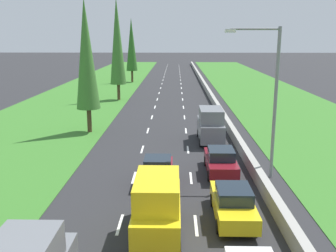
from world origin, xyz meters
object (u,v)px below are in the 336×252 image
Objects in this scene: yellow_sedan_right_lane at (233,203)px; yellow_van_centre_lane at (158,208)px; grey_van_right_lane at (210,125)px; poplar_tree_third at (117,42)px; maroon_sedan_right_lane at (221,161)px; maroon_hatchback_centre_lane at (158,171)px; street_light_mast at (270,93)px; poplar_tree_second at (86,55)px; poplar_tree_fourth at (132,45)px.

yellow_van_centre_lane is at bearing -152.57° from yellow_sedan_right_lane.
poplar_tree_third reaches higher than grey_van_right_lane.
yellow_van_centre_lane is 8.81m from maroon_sedan_right_lane.
street_light_mast is (6.54, 1.39, 4.40)m from maroon_hatchback_centre_lane.
yellow_van_centre_lane is 1.00× the size of grey_van_right_lane.
maroon_sedan_right_lane is at bearing -44.51° from poplar_tree_second.
maroon_hatchback_centre_lane is 0.43× the size of street_light_mast.
poplar_tree_second is at bearing 110.82° from yellow_van_centre_lane.
yellow_sedan_right_lane is 1.00× the size of maroon_sedan_right_lane.
yellow_sedan_right_lane is 0.38× the size of poplar_tree_second.
maroon_hatchback_centre_lane reaches higher than yellow_sedan_right_lane.
maroon_sedan_right_lane is 31.17m from poplar_tree_third.
poplar_tree_third is 32.05m from street_light_mast.
yellow_sedan_right_lane is at bearing -91.18° from maroon_sedan_right_lane.
yellow_sedan_right_lane is at bearing -116.47° from street_light_mast.
yellow_van_centre_lane is 20.49m from poplar_tree_second.
maroon_hatchback_centre_lane is 0.29× the size of poplar_tree_third.
yellow_van_centre_lane is 0.41× the size of poplar_tree_fourth.
maroon_hatchback_centre_lane is (-3.86, -1.97, 0.02)m from maroon_sedan_right_lane.
maroon_hatchback_centre_lane reaches higher than maroon_sedan_right_lane.
poplar_tree_third reaches higher than poplar_tree_fourth.
poplar_tree_second is at bearing 122.17° from yellow_sedan_right_lane.
poplar_tree_third is 1.50× the size of street_light_mast.
maroon_hatchback_centre_lane is at bearing 131.22° from yellow_sedan_right_lane.
grey_van_right_lane is 0.36× the size of poplar_tree_third.
poplar_tree_second reaches higher than yellow_van_centre_lane.
grey_van_right_lane is 0.54× the size of street_light_mast.
maroon_hatchback_centre_lane is 8.00m from street_light_mast.
yellow_sedan_right_lane is at bearing -73.20° from poplar_tree_third.
yellow_sedan_right_lane is 0.33× the size of poplar_tree_third.
street_light_mast reaches higher than grey_van_right_lane.
maroon_sedan_right_lane is at bearing 65.91° from yellow_van_centre_lane.
yellow_sedan_right_lane is at bearing -78.82° from poplar_tree_fourth.
maroon_hatchback_centre_lane is at bearing 92.55° from yellow_van_centre_lane.
yellow_sedan_right_lane is 0.50× the size of street_light_mast.
yellow_van_centre_lane is 3.94m from yellow_sedan_right_lane.
poplar_tree_fourth is at bearing 105.45° from street_light_mast.
yellow_van_centre_lane is 0.42× the size of poplar_tree_second.
yellow_van_centre_lane is 10.46m from street_light_mast.
poplar_tree_third is at bearing 100.88° from yellow_van_centre_lane.
maroon_hatchback_centre_lane is (-3.73, 4.26, 0.02)m from yellow_sedan_right_lane.
maroon_hatchback_centre_lane is at bearing -168.03° from street_light_mast.
poplar_tree_second is at bearing -89.26° from poplar_tree_fourth.
poplar_tree_fourth is (-7.52, 57.32, 5.58)m from yellow_van_centre_lane.
poplar_tree_second reaches higher than maroon_sedan_right_lane.
grey_van_right_lane reaches higher than maroon_sedan_right_lane.
yellow_van_centre_lane is at bearing -79.12° from poplar_tree_third.
yellow_sedan_right_lane is at bearing -48.78° from maroon_hatchback_centre_lane.
yellow_van_centre_lane is 0.36× the size of poplar_tree_third.
maroon_hatchback_centre_lane is 15.37m from poplar_tree_second.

